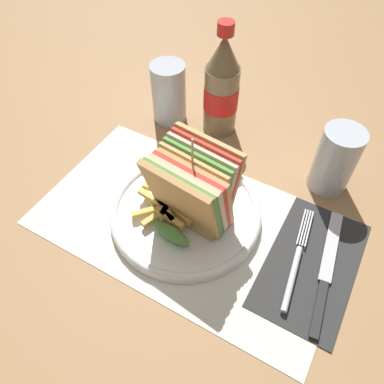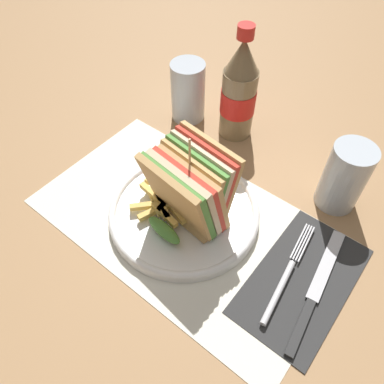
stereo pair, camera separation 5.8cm
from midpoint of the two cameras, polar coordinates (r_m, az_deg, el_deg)
The scene contains 12 objects.
ground_plane at distance 0.60m, azimuth -2.07°, elevation -3.75°, with size 4.00×4.00×0.00m, color #9E754C.
placemat at distance 0.59m, azimuth 1.77°, elevation -4.72°, with size 0.47×0.27×0.00m.
plate_main at distance 0.59m, azimuth 1.59°, elevation -3.17°, with size 0.24×0.24×0.02m.
club_sandwich at distance 0.54m, azimuth 2.67°, elevation 0.26°, with size 0.13×0.13×0.16m.
fries_pile at distance 0.58m, azimuth -1.95°, elevation -1.76°, with size 0.10×0.09×0.02m.
ketchup_blob at distance 0.60m, azimuth -0.62°, elevation 0.89°, with size 0.05×0.04×0.02m.
napkin at distance 0.57m, azimuth 19.33°, elevation -12.75°, with size 0.12×0.22×0.00m.
fork at distance 0.56m, azimuth 17.00°, elevation -12.74°, with size 0.03×0.17×0.01m.
knife at distance 0.57m, azimuth 21.29°, elevation -13.85°, with size 0.04×0.21×0.00m.
coke_bottle_near at distance 0.69m, azimuth 9.65°, elevation 14.68°, with size 0.06×0.06×0.21m.
glass_near at distance 0.63m, azimuth 24.69°, elevation 1.92°, with size 0.07×0.07×0.12m.
glass_far at distance 0.74m, azimuth 1.69°, elevation 14.50°, with size 0.07×0.07×0.12m.
Camera 2 is at (0.26, -0.24, 0.49)m, focal length 35.00 mm.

